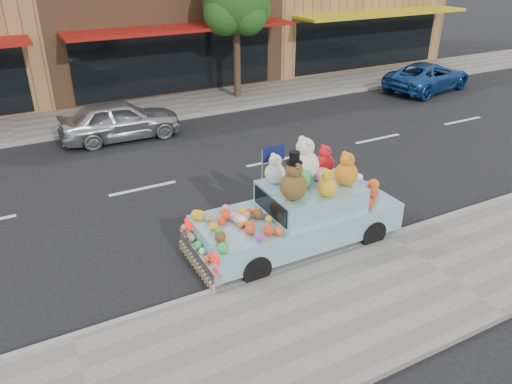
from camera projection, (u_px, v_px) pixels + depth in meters
ground at (274, 161)px, 14.90m from camera, size 120.00×120.00×0.00m
near_sidewalk at (440, 272)px, 9.74m from camera, size 60.00×3.00×0.12m
far_sidewalk at (193, 104)px, 20.00m from camera, size 60.00×3.00×0.12m
near_kerb at (387, 237)px, 10.92m from camera, size 60.00×0.12×0.13m
far_kerb at (208, 114)px, 18.82m from camera, size 60.00×0.12×0.13m
street_tree at (236, 5)px, 19.28m from camera, size 3.00×2.70×5.22m
car_silver at (120, 120)px, 16.31m from camera, size 3.91×1.64×1.32m
car_blue at (428, 77)px, 21.81m from camera, size 4.69×2.86×1.21m
art_car at (299, 211)px, 10.42m from camera, size 4.50×1.80×2.34m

